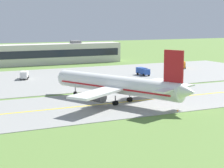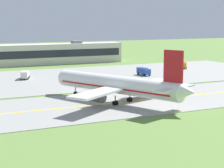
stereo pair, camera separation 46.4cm
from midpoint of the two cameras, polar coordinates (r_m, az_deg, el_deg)
name	(u,v)px [view 2 (the right image)]	position (r m, az deg, el deg)	size (l,w,h in m)	color
ground_plane	(116,103)	(90.40, 0.76, -2.77)	(500.00, 500.00, 0.00)	olive
taxiway_strip	(116,103)	(90.39, 0.76, -2.73)	(240.00, 28.00, 0.10)	gray
apron_pad	(88,77)	(132.22, -3.38, 1.03)	(140.00, 52.00, 0.10)	gray
taxiway_centreline	(116,103)	(90.37, 0.76, -2.70)	(220.00, 0.60, 0.01)	yellow
airplane_lead	(117,85)	(90.11, 0.93, -0.13)	(30.96, 37.44, 12.70)	white
service_truck_baggage	(144,71)	(135.70, 4.63, 1.86)	(2.52, 6.07, 2.60)	#264CA5
service_truck_fuel	(183,65)	(157.41, 10.26, 2.75)	(5.00, 6.14, 2.60)	orange
service_truck_catering	(25,74)	(129.75, -12.22, 1.35)	(3.97, 6.34, 2.60)	silver
terminal_building	(48,54)	(172.06, -9.10, 4.24)	(65.99, 8.90, 9.81)	beige
traffic_cone_near_edge	(177,110)	(83.06, 9.50, -3.75)	(0.44, 0.44, 0.60)	orange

